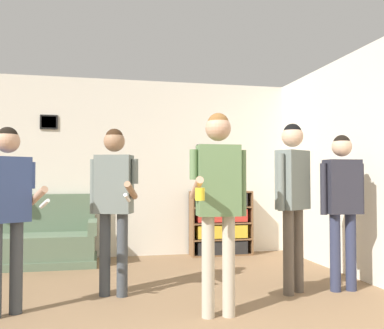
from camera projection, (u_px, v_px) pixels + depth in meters
wall_back at (121, 167)px, 6.53m from camera, size 7.67×0.08×2.70m
wall_right at (361, 164)px, 4.99m from camera, size 0.06×6.65×2.70m
couch at (29, 243)px, 5.83m from camera, size 1.82×0.80×0.96m
bookshelf at (221, 223)px, 6.61m from camera, size 0.95×0.30×0.99m
person_player_foreground_left at (7, 200)px, 3.69m from camera, size 0.59×0.36×1.63m
person_player_foreground_center at (114, 193)px, 4.31m from camera, size 0.48×0.56×1.68m
person_watcher_holding_cup at (218, 190)px, 3.67m from camera, size 0.51×0.42×1.75m
person_spectator_near_bookshelf at (293, 188)px, 4.42m from camera, size 0.43×0.36×1.75m
person_spectator_far_right at (342, 195)px, 4.51m from camera, size 0.50×0.21×1.64m
drinking_cup at (213, 188)px, 6.61m from camera, size 0.08×0.08×0.10m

